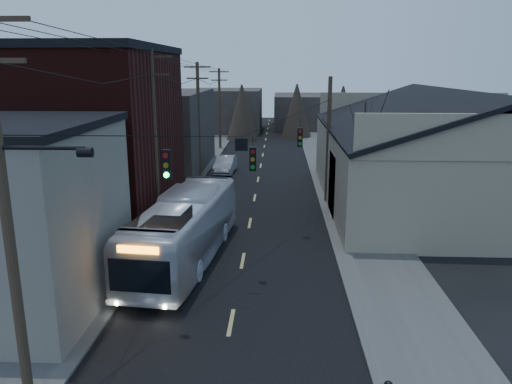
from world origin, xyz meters
TOP-DOWN VIEW (x-y plane):
  - road_surface at (0.00, 30.00)m, footprint 9.00×110.00m
  - sidewalk_left at (-6.50, 30.00)m, footprint 4.00×110.00m
  - sidewalk_right at (6.50, 30.00)m, footprint 4.00×110.00m
  - building_brick at (-10.00, 20.00)m, footprint 10.00×12.00m
  - building_left_far at (-9.50, 36.00)m, footprint 9.00×14.00m
  - warehouse at (13.00, 25.00)m, footprint 16.16×20.60m
  - building_far_left at (-6.00, 65.00)m, footprint 10.00×12.00m
  - building_far_right at (7.00, 70.00)m, footprint 12.00×14.00m
  - bare_tree at (6.50, 20.00)m, footprint 0.40×0.40m
  - utility_lines at (-3.11, 24.14)m, footprint 11.24×45.28m
  - bus at (-2.75, 13.90)m, footprint 3.92×11.80m
  - parked_car at (-3.00, 34.62)m, footprint 1.79×4.59m

SIDE VIEW (x-z plane):
  - road_surface at x=0.00m, z-range 0.00..0.02m
  - sidewalk_left at x=-6.50m, z-range 0.00..0.12m
  - sidewalk_right at x=6.50m, z-range 0.00..0.12m
  - parked_car at x=-3.00m, z-range 0.00..1.49m
  - bus at x=-2.75m, z-range 0.00..3.23m
  - building_far_right at x=7.00m, z-range 0.00..5.00m
  - warehouse at x=13.00m, z-range -1.17..6.56m
  - building_far_left at x=-6.00m, z-range 0.00..6.00m
  - building_left_far at x=-9.50m, z-range 0.00..7.00m
  - bare_tree at x=6.50m, z-range 0.00..7.20m
  - utility_lines at x=-3.11m, z-range -0.30..10.20m
  - building_brick at x=-10.00m, z-range 0.00..10.00m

